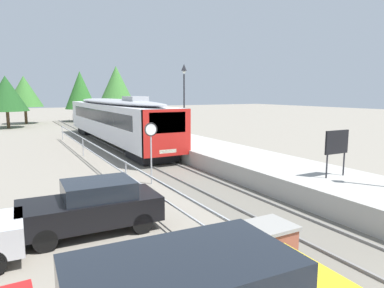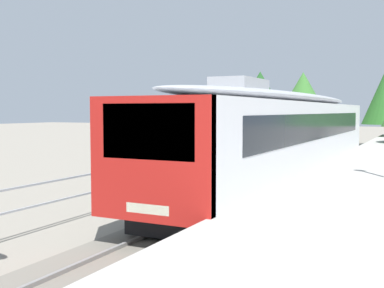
% 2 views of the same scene
% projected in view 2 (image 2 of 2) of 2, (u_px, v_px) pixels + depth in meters
% --- Properties ---
extents(ground_plane, '(160.00, 160.00, 0.00)m').
position_uv_depth(ground_plane, '(180.00, 192.00, 17.34)').
color(ground_plane, gray).
extents(track_rails, '(3.20, 60.00, 0.14)m').
position_uv_depth(track_rails, '(260.00, 198.00, 16.00)').
color(track_rails, '#6B665B').
rests_on(track_rails, ground).
extents(commuter_train, '(2.82, 20.55, 3.74)m').
position_uv_depth(commuter_train, '(286.00, 131.00, 18.62)').
color(commuter_train, silver).
rests_on(commuter_train, track_rails).
extents(station_platform, '(3.90, 60.00, 0.90)m').
position_uv_depth(station_platform, '(363.00, 193.00, 14.53)').
color(station_platform, '#A8A59E').
rests_on(station_platform, ground).
extents(tree_distant_left, '(4.82, 4.82, 6.09)m').
position_uv_depth(tree_distant_left, '(260.00, 97.00, 38.55)').
color(tree_distant_left, brown).
rests_on(tree_distant_left, ground).
extents(tree_distant_centre, '(4.65, 4.65, 6.35)m').
position_uv_depth(tree_distant_centre, '(303.00, 95.00, 42.33)').
color(tree_distant_centre, brown).
rests_on(tree_distant_centre, ground).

